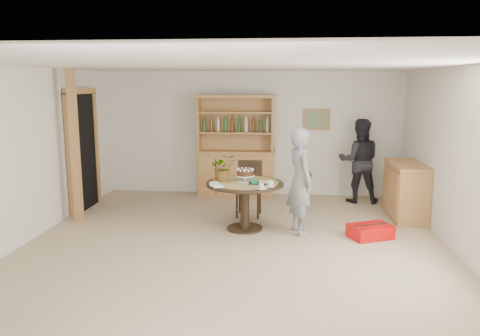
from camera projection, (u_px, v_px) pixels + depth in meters
name	position (u px, v px, depth m)	size (l,w,h in m)	color
ground	(232.00, 253.00, 6.33)	(7.00, 7.00, 0.00)	tan
room_shell	(232.00, 125.00, 6.02)	(6.04, 7.04, 2.52)	white
doorway	(83.00, 149.00, 8.37)	(0.13, 1.10, 2.18)	black
pine_post	(75.00, 147.00, 7.54)	(0.12, 0.12, 2.50)	#B1794A
hutch	(236.00, 162.00, 9.41)	(1.62, 0.54, 2.04)	#B27C4B
sideboard	(406.00, 190.00, 7.94)	(0.54, 1.26, 0.94)	#B27C4B
dining_table	(245.00, 192.00, 7.26)	(1.20, 1.20, 0.76)	black
dining_chair	(249.00, 185.00, 8.09)	(0.44, 0.44, 0.95)	black
birthday_cake	(245.00, 174.00, 7.26)	(0.30, 0.30, 0.20)	white
flower_vase	(223.00, 168.00, 7.28)	(0.38, 0.33, 0.42)	#3F7233
gift_tray	(258.00, 182.00, 7.09)	(0.30, 0.20, 0.08)	black
coffee_cup_a	(270.00, 184.00, 6.91)	(0.15, 0.15, 0.09)	silver
coffee_cup_b	(261.00, 187.00, 6.76)	(0.15, 0.15, 0.08)	silver
napkins	(216.00, 185.00, 6.96)	(0.24, 0.33, 0.03)	white
teen_boy	(300.00, 181.00, 7.04)	(0.59, 0.39, 1.63)	gray
adult_person	(359.00, 161.00, 8.92)	(0.78, 0.61, 1.61)	black
red_suitcase	(370.00, 231.00, 6.94)	(0.71, 0.62, 0.21)	red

